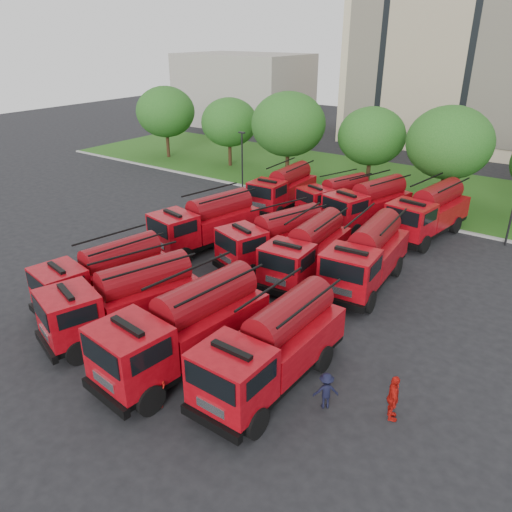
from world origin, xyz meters
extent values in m
plane|color=black|center=(0.00, 0.00, 0.00)|extent=(140.00, 140.00, 0.00)
cube|color=#275215|center=(0.00, 26.00, 0.06)|extent=(70.00, 16.00, 0.12)
cube|color=gray|center=(0.00, 17.90, 0.07)|extent=(70.00, 0.30, 0.14)
cube|color=beige|center=(2.00, 48.00, 12.50)|extent=(30.00, 14.00, 25.00)
cube|color=black|center=(2.00, 40.90, 12.50)|extent=(28.00, 0.15, 22.00)
cube|color=gray|center=(-30.00, 44.00, 5.00)|extent=(18.00, 12.00, 10.00)
cylinder|color=#382314|center=(-24.00, 22.00, 1.31)|extent=(0.36, 0.36, 2.62)
ellipsoid|color=#184A15|center=(-24.00, 22.00, 5.03)|extent=(6.30, 6.30, 5.36)
cylinder|color=#382314|center=(-16.00, 23.00, 1.19)|extent=(0.36, 0.36, 2.38)
ellipsoid|color=#184A15|center=(-16.00, 23.00, 4.56)|extent=(5.71, 5.71, 4.86)
cylinder|color=#382314|center=(-8.00, 21.50, 1.40)|extent=(0.36, 0.36, 2.80)
ellipsoid|color=#184A15|center=(-8.00, 21.50, 5.36)|extent=(6.72, 6.72, 5.71)
cylinder|color=#382314|center=(-1.00, 24.00, 1.22)|extent=(0.36, 0.36, 2.45)
ellipsoid|color=#184A15|center=(-1.00, 24.00, 4.69)|extent=(5.88, 5.88, 5.00)
cylinder|color=#382314|center=(6.00, 22.50, 1.36)|extent=(0.36, 0.36, 2.73)
ellipsoid|color=#184A15|center=(6.00, 22.50, 5.23)|extent=(6.55, 6.55, 5.57)
cylinder|color=black|center=(-10.00, 17.20, 2.50)|extent=(0.14, 0.14, 5.00)
cube|color=black|center=(-10.00, 17.20, 5.05)|extent=(0.60, 0.25, 0.12)
cube|color=black|center=(-3.56, -3.22, 0.63)|extent=(3.45, 7.11, 0.29)
cube|color=black|center=(-4.19, -6.62, 0.58)|extent=(2.44, 0.69, 0.34)
cube|color=#9C0811|center=(-3.98, -5.52, 1.73)|extent=(2.74, 2.54, 1.90)
cube|color=black|center=(-4.18, -6.59, 2.17)|extent=(2.02, 0.42, 0.83)
cube|color=#9C0811|center=(-3.36, -2.17, 1.41)|extent=(3.17, 4.84, 1.27)
cylinder|color=#65070D|center=(-3.36, -2.17, 2.45)|extent=(2.19, 4.29, 1.46)
cylinder|color=black|center=(-5.12, -5.50, 0.54)|extent=(0.53, 1.12, 1.07)
cylinder|color=black|center=(-2.92, -5.91, 0.54)|extent=(0.53, 1.12, 1.07)
cylinder|color=black|center=(-4.34, -1.29, 0.54)|extent=(0.53, 1.12, 1.07)
cylinder|color=black|center=(-2.13, -1.70, 0.54)|extent=(0.53, 1.12, 1.07)
cube|color=black|center=(-0.52, -4.53, 0.67)|extent=(4.42, 7.60, 0.31)
cube|color=black|center=(-1.62, -8.03, 0.62)|extent=(2.54, 1.02, 0.36)
cube|color=#9C0811|center=(-1.26, -6.90, 1.83)|extent=(3.09, 2.92, 2.01)
cube|color=black|center=(-1.61, -8.00, 2.30)|extent=(2.08, 0.70, 0.88)
cube|color=#9C0811|center=(-0.18, -3.45, 1.50)|extent=(3.83, 5.28, 1.34)
cylinder|color=#65070D|center=(-0.18, -3.45, 2.59)|extent=(2.77, 4.60, 1.55)
cylinder|color=black|center=(-2.46, -6.74, 0.57)|extent=(0.68, 1.19, 1.13)
cylinder|color=black|center=(-0.19, -7.45, 0.57)|extent=(0.68, 1.19, 1.13)
cylinder|color=black|center=(-1.10, -2.41, 0.57)|extent=(0.68, 1.19, 1.13)
cylinder|color=black|center=(1.17, -3.12, 0.57)|extent=(0.68, 1.19, 1.13)
cube|color=black|center=(3.60, -4.76, 0.73)|extent=(3.42, 8.07, 0.34)
cube|color=black|center=(3.17, -8.71, 0.67)|extent=(2.81, 0.59, 0.39)
cube|color=#9C0811|center=(3.31, -7.43, 1.99)|extent=(3.00, 2.75, 2.18)
cube|color=black|center=(3.17, -8.67, 2.49)|extent=(2.34, 0.32, 0.95)
cube|color=#9C0811|center=(3.74, -3.54, 1.62)|extent=(3.29, 5.42, 1.45)
cylinder|color=#65070D|center=(3.74, -3.54, 2.81)|extent=(2.19, 4.85, 1.68)
cylinder|color=black|center=(2.00, -7.51, 0.62)|extent=(0.53, 1.27, 1.23)
cylinder|color=black|center=(4.56, -7.79, 0.62)|extent=(0.53, 1.27, 1.23)
cylinder|color=black|center=(2.55, -2.62, 0.62)|extent=(0.53, 1.27, 1.23)
cylinder|color=black|center=(5.11, -2.90, 0.62)|extent=(0.53, 1.27, 1.23)
cube|color=black|center=(7.28, -3.64, 0.69)|extent=(2.58, 7.48, 0.32)
cube|color=black|center=(7.21, -7.42, 0.64)|extent=(2.66, 0.31, 0.37)
cube|color=#9C0811|center=(7.23, -6.20, 1.89)|extent=(2.65, 2.39, 2.07)
cube|color=black|center=(7.21, -7.39, 2.36)|extent=(2.23, 0.09, 0.90)
cube|color=#9C0811|center=(7.30, -2.48, 1.54)|extent=(2.69, 4.94, 1.38)
cylinder|color=#65070D|center=(7.30, -2.48, 2.67)|extent=(1.67, 4.49, 1.59)
cylinder|color=black|center=(6.01, -6.39, 0.58)|extent=(0.39, 1.18, 1.17)
cylinder|color=black|center=(8.45, -6.43, 0.58)|extent=(0.39, 1.18, 1.17)
cylinder|color=black|center=(6.09, -1.71, 0.58)|extent=(0.39, 1.18, 1.17)
cylinder|color=black|center=(8.54, -1.75, 0.58)|extent=(0.39, 1.18, 1.17)
cube|color=black|center=(-4.02, 5.39, 0.68)|extent=(3.80, 7.65, 0.31)
cube|color=black|center=(-4.75, 1.76, 0.63)|extent=(2.61, 0.77, 0.37)
cube|color=#9C0811|center=(-4.52, 2.93, 1.85)|extent=(2.96, 2.76, 2.04)
cube|color=black|center=(-4.75, 1.79, 2.33)|extent=(2.16, 0.49, 0.89)
cube|color=#9C0811|center=(-3.79, 6.52, 1.52)|extent=(3.46, 5.22, 1.36)
cylinder|color=#65070D|center=(-3.79, 6.52, 2.63)|extent=(2.41, 4.61, 1.57)
cylinder|color=black|center=(-5.74, 2.97, 0.57)|extent=(0.59, 1.20, 1.15)
cylinder|color=black|center=(-3.38, 2.49, 0.57)|extent=(0.59, 1.20, 1.15)
cylinder|color=black|center=(-4.82, 7.47, 0.57)|extent=(0.59, 1.20, 1.15)
cylinder|color=black|center=(-2.47, 7.00, 0.57)|extent=(0.59, 1.20, 1.15)
cube|color=black|center=(0.97, 5.90, 0.65)|extent=(4.36, 7.37, 0.30)
cube|color=black|center=(-0.13, 2.52, 0.60)|extent=(2.46, 1.01, 0.35)
cube|color=#9C0811|center=(0.23, 3.62, 1.78)|extent=(3.01, 2.85, 1.95)
cube|color=black|center=(-0.12, 2.55, 2.23)|extent=(2.01, 0.70, 0.85)
cube|color=#9C0811|center=(1.31, 6.95, 1.45)|extent=(3.76, 5.13, 1.30)
cylinder|color=#65070D|center=(1.31, 6.95, 2.51)|extent=(2.73, 4.46, 1.50)
cylinder|color=black|center=(-0.93, 3.78, 0.55)|extent=(0.67, 1.15, 1.10)
cylinder|color=black|center=(1.26, 3.07, 0.55)|extent=(0.67, 1.15, 1.10)
cylinder|color=black|center=(0.44, 7.97, 0.55)|extent=(0.67, 1.15, 1.10)
cylinder|color=black|center=(2.62, 7.25, 0.55)|extent=(0.67, 1.15, 1.10)
cube|color=black|center=(3.51, 5.49, 0.66)|extent=(2.76, 7.22, 0.30)
cube|color=black|center=(3.73, 1.90, 0.61)|extent=(2.54, 0.41, 0.35)
cube|color=#9C0811|center=(3.66, 3.06, 1.80)|extent=(2.61, 2.38, 1.98)
cube|color=black|center=(3.72, 1.93, 2.26)|extent=(2.13, 0.18, 0.86)
cube|color=#9C0811|center=(3.44, 6.61, 1.47)|extent=(2.76, 4.80, 1.32)
cylinder|color=#65070D|center=(3.44, 6.61, 2.55)|extent=(1.78, 4.34, 1.52)
cylinder|color=black|center=(2.50, 2.79, 0.56)|extent=(0.42, 1.13, 1.11)
cylinder|color=black|center=(4.83, 2.93, 0.56)|extent=(0.42, 1.13, 1.11)
cylinder|color=black|center=(2.23, 7.24, 0.56)|extent=(0.42, 1.13, 1.11)
cylinder|color=black|center=(4.56, 7.38, 0.56)|extent=(0.42, 1.13, 1.11)
cube|color=black|center=(6.69, 6.52, 0.70)|extent=(3.10, 7.74, 0.32)
cube|color=black|center=(7.00, 2.70, 0.65)|extent=(2.71, 0.49, 0.38)
cube|color=#9C0811|center=(6.90, 3.94, 1.92)|extent=(2.83, 2.59, 2.10)
cube|color=black|center=(7.00, 2.74, 2.40)|extent=(2.26, 0.24, 0.92)
cube|color=#9C0811|center=(6.59, 7.71, 1.56)|extent=(3.05, 5.17, 1.40)
cylinder|color=#65070D|center=(6.59, 7.71, 2.71)|extent=(1.99, 4.65, 1.62)
cylinder|color=black|center=(5.68, 3.62, 0.59)|extent=(0.48, 1.21, 1.19)
cylinder|color=black|center=(8.16, 3.83, 0.59)|extent=(0.48, 1.21, 1.19)
cylinder|color=black|center=(5.29, 8.36, 0.59)|extent=(0.48, 1.21, 1.19)
cylinder|color=black|center=(7.76, 8.56, 0.59)|extent=(0.48, 1.21, 1.19)
cube|color=black|center=(-4.24, 14.98, 0.65)|extent=(2.53, 7.03, 0.30)
cube|color=black|center=(-4.12, 11.46, 0.60)|extent=(2.49, 0.34, 0.35)
cube|color=#9C0811|center=(-4.16, 12.60, 1.76)|extent=(2.51, 2.27, 1.94)
cube|color=black|center=(-4.12, 11.49, 2.21)|extent=(2.09, 0.12, 0.84)
cube|color=#9C0811|center=(-4.28, 16.07, 1.44)|extent=(2.60, 4.65, 1.29)
cylinder|color=#65070D|center=(-4.28, 16.07, 2.50)|extent=(1.64, 4.22, 1.49)
cylinder|color=black|center=(-5.29, 12.36, 0.55)|extent=(0.39, 1.10, 1.09)
cylinder|color=black|center=(-3.01, 12.44, 0.55)|extent=(0.39, 1.10, 1.09)
cylinder|color=black|center=(-5.45, 16.73, 0.55)|extent=(0.39, 1.10, 1.09)
cylinder|color=black|center=(-3.17, 16.81, 0.55)|extent=(0.39, 1.10, 1.09)
cube|color=black|center=(-0.16, 16.06, 0.58)|extent=(3.96, 6.55, 0.27)
cube|color=black|center=(-1.19, 13.08, 0.53)|extent=(2.17, 0.93, 0.31)
cube|color=#9C0811|center=(-0.86, 14.04, 1.58)|extent=(2.70, 2.56, 1.73)
cube|color=black|center=(-1.18, 13.10, 1.98)|extent=(1.78, 0.65, 0.76)
cube|color=#9C0811|center=(0.16, 16.98, 1.29)|extent=(3.39, 4.58, 1.16)
cylinder|color=#65070D|center=(0.16, 16.98, 2.23)|extent=(2.48, 3.97, 1.33)
cylinder|color=black|center=(-1.88, 14.21, 0.49)|extent=(0.61, 1.03, 0.98)
cylinder|color=black|center=(0.05, 13.54, 0.49)|extent=(0.61, 1.03, 0.98)
cylinder|color=black|center=(-0.61, 17.91, 0.49)|extent=(0.61, 1.03, 0.98)
cylinder|color=black|center=(1.33, 17.24, 0.49)|extent=(0.61, 1.03, 0.98)
cube|color=black|center=(2.92, 15.19, 0.67)|extent=(4.20, 7.56, 0.31)
cube|color=black|center=(1.95, 11.67, 0.62)|extent=(2.54, 0.94, 0.36)
cube|color=#9C0811|center=(2.26, 12.81, 1.82)|extent=(3.03, 2.85, 2.00)
cube|color=black|center=(1.96, 11.70, 2.29)|extent=(2.09, 0.63, 0.87)
cube|color=#9C0811|center=(3.23, 16.27, 1.49)|extent=(3.69, 5.23, 1.34)
cylinder|color=#65070D|center=(3.23, 16.27, 2.58)|extent=(2.64, 4.57, 1.54)
cylinder|color=black|center=(1.07, 12.93, 0.57)|extent=(0.65, 1.19, 1.13)
cylinder|color=black|center=(3.35, 12.30, 0.57)|extent=(0.65, 1.19, 1.13)
cylinder|color=black|center=(2.28, 17.28, 0.57)|extent=(0.65, 1.19, 1.13)
cylinder|color=black|center=(4.56, 16.65, 0.57)|extent=(0.65, 1.19, 1.13)
cube|color=black|center=(7.10, 15.76, 0.70)|extent=(3.55, 7.84, 0.32)
cube|color=black|center=(6.54, 11.96, 0.65)|extent=(2.71, 0.66, 0.38)
cube|color=#9C0811|center=(6.72, 13.19, 1.92)|extent=(2.96, 2.73, 2.11)
cube|color=black|center=(6.55, 12.00, 2.40)|extent=(2.25, 0.38, 0.92)
cube|color=#9C0811|center=(7.27, 16.93, 1.57)|extent=(3.33, 5.30, 1.40)
cylinder|color=#65070D|center=(7.27, 16.93, 2.71)|extent=(2.26, 4.72, 1.62)
cylinder|color=black|center=(5.46, 13.16, 0.59)|extent=(0.55, 1.23, 1.19)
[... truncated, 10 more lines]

